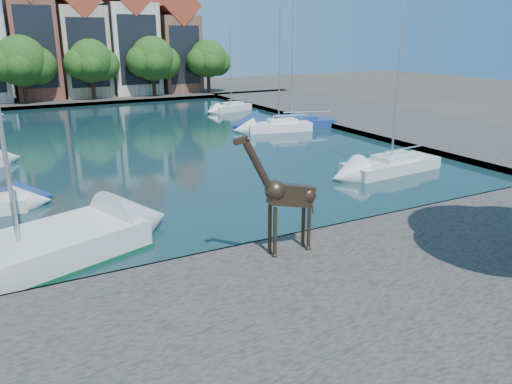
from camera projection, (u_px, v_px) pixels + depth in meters
ground at (286, 245)px, 21.04m from camera, size 160.00×160.00×0.00m
water_basin at (134, 142)px, 41.18m from camera, size 38.00×50.00×0.08m
near_quay at (407, 320)px, 15.08m from camera, size 50.00×14.00×0.50m
far_quay at (71, 98)px, 68.00m from camera, size 60.00×16.00×0.50m
right_quay at (370, 117)px, 52.40m from camera, size 14.00×52.00×0.50m
townhouse_center at (32, 36)px, 63.74m from camera, size 5.44×9.18×16.93m
townhouse_east_inner at (81, 40)px, 66.64m from camera, size 5.94×9.18×15.79m
townhouse_east_mid at (129, 37)px, 69.46m from camera, size 6.43×9.18×16.65m
townhouse_east_end at (174, 44)px, 72.69m from camera, size 5.44×9.18×14.43m
far_tree_mid_west at (22, 63)px, 59.20m from camera, size 7.80×6.00×8.00m
far_tree_mid_east at (92, 62)px, 62.85m from camera, size 7.02×5.40×7.52m
far_tree_east at (153, 60)px, 66.43m from camera, size 7.54×5.80×7.84m
far_tree_far_east at (209, 60)px, 70.08m from camera, size 6.76×5.20×7.36m
giraffe_statue at (285, 195)px, 18.48m from camera, size 3.28×0.60×4.69m
sailboat_right_a at (391, 163)px, 31.91m from camera, size 6.91×2.85×10.78m
sailboat_right_b at (291, 121)px, 47.43m from camera, size 8.59×5.07×13.04m
sailboat_right_c at (279, 124)px, 45.41m from camera, size 6.17×3.27×10.55m
sailboat_right_d at (231, 106)px, 57.20m from camera, size 5.22×3.02×9.04m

